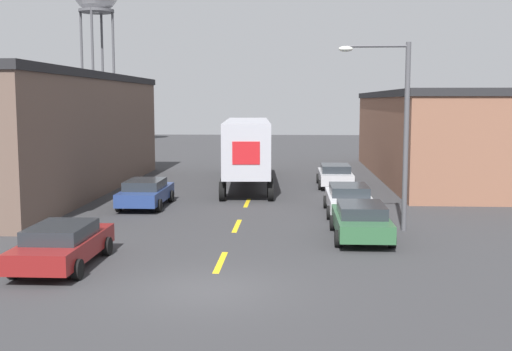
{
  "coord_description": "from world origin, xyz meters",
  "views": [
    {
      "loc": [
        2.27,
        -16.85,
        5.11
      ],
      "look_at": [
        0.6,
        12.16,
        1.72
      ],
      "focal_mm": 45.0,
      "sensor_mm": 36.0,
      "label": 1
    }
  ],
  "objects_px": {
    "parked_car_left_near": "(63,244)",
    "semi_truck": "(247,146)",
    "parked_car_right_far": "(335,175)",
    "parked_car_left_far": "(146,192)",
    "parked_car_right_mid": "(349,198)",
    "street_lamp": "(397,121)",
    "parked_car_right_near": "(361,220)"
  },
  "relations": [
    {
      "from": "parked_car_left_far",
      "to": "street_lamp",
      "type": "relative_size",
      "value": 0.65
    },
    {
      "from": "semi_truck",
      "to": "parked_car_right_mid",
      "type": "relative_size",
      "value": 3.27
    },
    {
      "from": "semi_truck",
      "to": "street_lamp",
      "type": "relative_size",
      "value": 2.13
    },
    {
      "from": "parked_car_right_mid",
      "to": "street_lamp",
      "type": "height_order",
      "value": "street_lamp"
    },
    {
      "from": "parked_car_left_far",
      "to": "parked_car_right_mid",
      "type": "bearing_deg",
      "value": -8.31
    },
    {
      "from": "parked_car_right_far",
      "to": "street_lamp",
      "type": "distance_m",
      "value": 13.58
    },
    {
      "from": "semi_truck",
      "to": "parked_car_right_far",
      "type": "xyz_separation_m",
      "value": [
        5.32,
        -0.85,
        -1.65
      ]
    },
    {
      "from": "parked_car_right_near",
      "to": "street_lamp",
      "type": "relative_size",
      "value": 0.65
    },
    {
      "from": "parked_car_left_near",
      "to": "street_lamp",
      "type": "relative_size",
      "value": 0.65
    },
    {
      "from": "parked_car_right_near",
      "to": "street_lamp",
      "type": "bearing_deg",
      "value": 47.35
    },
    {
      "from": "semi_truck",
      "to": "parked_car_left_far",
      "type": "xyz_separation_m",
      "value": [
        -4.32,
        -8.78,
        -1.65
      ]
    },
    {
      "from": "parked_car_left_near",
      "to": "parked_car_right_mid",
      "type": "bearing_deg",
      "value": 45.68
    },
    {
      "from": "parked_car_right_far",
      "to": "parked_car_left_near",
      "type": "relative_size",
      "value": 1.0
    },
    {
      "from": "semi_truck",
      "to": "parked_car_left_far",
      "type": "distance_m",
      "value": 9.92
    },
    {
      "from": "parked_car_right_mid",
      "to": "parked_car_right_far",
      "type": "distance_m",
      "value": 9.33
    },
    {
      "from": "parked_car_right_far",
      "to": "semi_truck",
      "type": "bearing_deg",
      "value": 170.92
    },
    {
      "from": "semi_truck",
      "to": "parked_car_right_mid",
      "type": "xyz_separation_m",
      "value": [
        5.32,
        -10.18,
        -1.65
      ]
    },
    {
      "from": "street_lamp",
      "to": "parked_car_right_mid",
      "type": "bearing_deg",
      "value": 112.37
    },
    {
      "from": "parked_car_right_near",
      "to": "parked_car_left_far",
      "type": "distance_m",
      "value": 11.74
    },
    {
      "from": "parked_car_left_near",
      "to": "semi_truck",
      "type": "bearing_deg",
      "value": 77.86
    },
    {
      "from": "parked_car_right_near",
      "to": "parked_car_right_far",
      "type": "xyz_separation_m",
      "value": [
        0.0,
        14.63,
        0.0
      ]
    },
    {
      "from": "semi_truck",
      "to": "parked_car_right_near",
      "type": "xyz_separation_m",
      "value": [
        5.32,
        -15.48,
        -1.65
      ]
    },
    {
      "from": "parked_car_right_mid",
      "to": "street_lamp",
      "type": "xyz_separation_m",
      "value": [
        1.51,
        -3.66,
        3.62
      ]
    },
    {
      "from": "parked_car_right_mid",
      "to": "semi_truck",
      "type": "bearing_deg",
      "value": 117.6
    },
    {
      "from": "semi_truck",
      "to": "parked_car_right_far",
      "type": "bearing_deg",
      "value": -12.62
    },
    {
      "from": "semi_truck",
      "to": "parked_car_left_far",
      "type": "relative_size",
      "value": 3.27
    },
    {
      "from": "parked_car_right_far",
      "to": "parked_car_left_far",
      "type": "xyz_separation_m",
      "value": [
        -9.64,
        -7.93,
        0.0
      ]
    },
    {
      "from": "parked_car_right_near",
      "to": "parked_car_right_mid",
      "type": "xyz_separation_m",
      "value": [
        0.0,
        5.3,
        0.0
      ]
    },
    {
      "from": "parked_car_left_near",
      "to": "parked_car_left_far",
      "type": "bearing_deg",
      "value": 90.0
    },
    {
      "from": "parked_car_right_mid",
      "to": "parked_car_right_far",
      "type": "height_order",
      "value": "same"
    },
    {
      "from": "semi_truck",
      "to": "parked_car_left_near",
      "type": "distance_m",
      "value": 20.58
    },
    {
      "from": "semi_truck",
      "to": "parked_car_left_near",
      "type": "height_order",
      "value": "semi_truck"
    }
  ]
}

